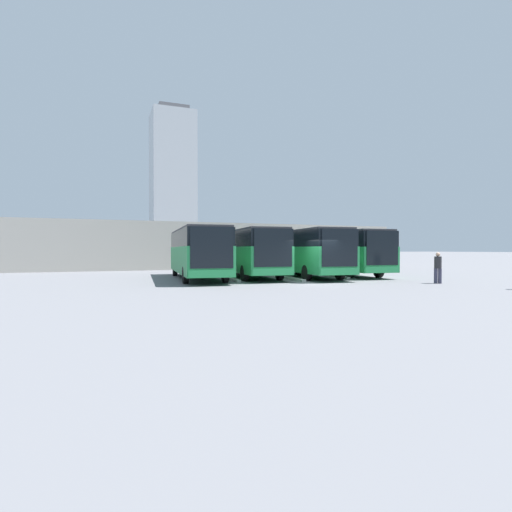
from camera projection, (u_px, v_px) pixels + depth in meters
ground_plane at (314, 283)px, 23.10m from camera, size 600.00×600.00×0.00m
bus_0 at (340, 251)px, 30.67m from camera, size 3.51×11.47×3.27m
curb_divider_0 at (330, 276)px, 28.47m from camera, size 0.67×5.28×0.15m
bus_1 at (302, 251)px, 28.47m from camera, size 3.51×11.47×3.27m
curb_divider_1 at (288, 278)px, 26.27m from camera, size 0.67×5.28×0.15m
bus_2 at (248, 251)px, 28.13m from camera, size 3.51×11.47×3.27m
curb_divider_2 at (229, 278)px, 25.93m from camera, size 0.67×5.28×0.15m
bus_3 at (197, 251)px, 26.27m from camera, size 3.51×11.47×3.27m
pedestrian at (438, 267)px, 22.79m from camera, size 0.56×0.56×1.78m
station_building at (209, 246)px, 46.03m from camera, size 39.37×16.11×4.64m
office_tower at (173, 183)px, 177.07m from camera, size 18.50×18.50×64.76m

